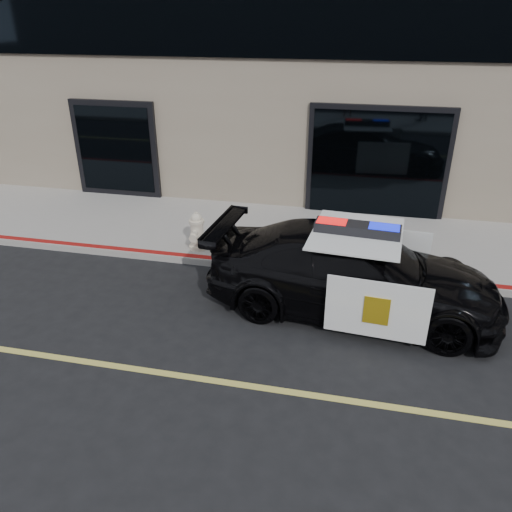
# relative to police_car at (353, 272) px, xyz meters

# --- Properties ---
(ground) EXTENTS (120.00, 120.00, 0.00)m
(ground) POSITION_rel_police_car_xyz_m (1.33, -2.42, -0.75)
(ground) COLOR black
(ground) RESTS_ON ground
(sidewalk_n) EXTENTS (60.00, 3.50, 0.15)m
(sidewalk_n) POSITION_rel_police_car_xyz_m (1.33, 2.83, -0.68)
(sidewalk_n) COLOR gray
(sidewalk_n) RESTS_ON ground
(police_car) EXTENTS (2.92, 5.47, 1.68)m
(police_car) POSITION_rel_police_car_xyz_m (0.00, 0.00, 0.00)
(police_car) COLOR black
(police_car) RESTS_ON ground
(fire_hydrant) EXTENTS (0.39, 0.54, 0.85)m
(fire_hydrant) POSITION_rel_police_car_xyz_m (-3.40, 1.54, -0.20)
(fire_hydrant) COLOR beige
(fire_hydrant) RESTS_ON sidewalk_n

